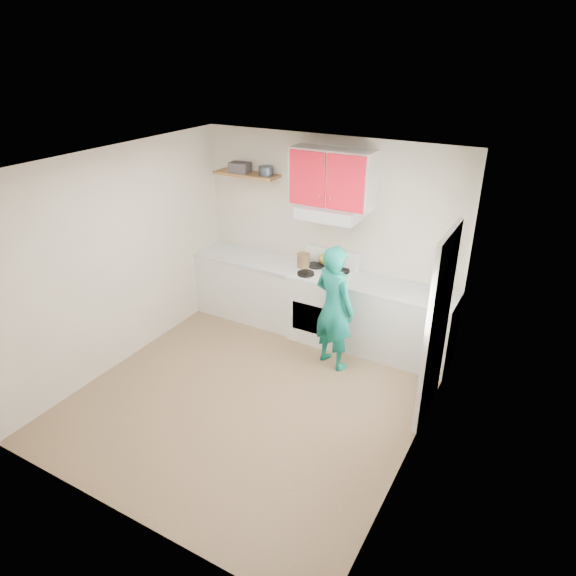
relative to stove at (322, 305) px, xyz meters
The scene contains 21 objects.
floor 1.64m from the stove, 93.63° to the right, with size 3.80×3.80×0.00m, color brown.
ceiling 2.66m from the stove, 93.63° to the right, with size 3.60×3.80×0.04m, color white.
back_wall 0.91m from the stove, 107.10° to the left, with size 3.60×0.04×2.60m, color beige.
front_wall 3.58m from the stove, 91.65° to the right, with size 3.60×0.04×2.60m, color beige.
left_wall 2.61m from the stove, 140.34° to the right, with size 0.04×3.80×2.60m, color beige.
right_wall 2.46m from the stove, 42.81° to the right, with size 0.04×3.80×2.60m, color beige.
door 1.97m from the stove, 27.58° to the right, with size 0.05×0.85×2.05m, color white.
door_glass 2.11m from the stove, 27.97° to the right, with size 0.01×0.55×0.95m, color white.
counter_left 1.14m from the stove, behind, with size 1.52×0.60×0.90m, color silver.
counter_right 1.04m from the stove, ahead, with size 1.32×0.60×0.90m, color silver.
stove is the anchor object (origin of this frame).
range_hood 1.24m from the stove, 90.00° to the left, with size 0.76×0.44×0.15m, color silver.
upper_cabinets 1.67m from the stove, 90.00° to the left, with size 1.02×0.33×0.70m, color red.
shelf 2.01m from the stove, behind, with size 0.90×0.30×0.04m, color brown.
books 2.13m from the stove, behind, with size 0.26×0.19×0.13m, color #363034.
tin 1.90m from the stove, 169.03° to the left, with size 0.19×0.19×0.12m, color #333D4C.
kettle 0.62m from the stove, 108.25° to the left, with size 0.22×0.22×0.18m, color olive.
crock 0.63m from the stove, 169.35° to the left, with size 0.17×0.17×0.20m, color brown.
cutting_board 0.97m from the stove, ahead, with size 0.27×0.20×0.02m, color olive.
silicone_mat 1.39m from the stove, ahead, with size 0.32×0.27×0.01m, color #B41220.
person 0.76m from the stove, 53.47° to the right, with size 0.57×0.37×1.56m, color #0B6558.
Camera 1 is at (2.65, -3.91, 3.61)m, focal length 32.04 mm.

